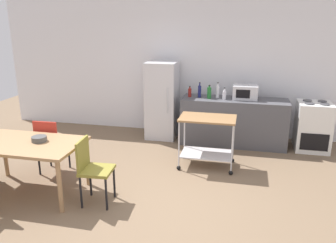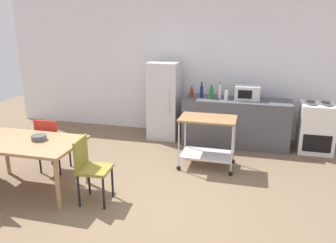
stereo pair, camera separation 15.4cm
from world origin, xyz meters
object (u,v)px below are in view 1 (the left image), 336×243
Objects in this scene: kitchen_cart at (207,134)px; fruit_bowl at (39,139)px; bottle_sparkling_water at (190,92)px; stove_oven at (313,126)px; dining_table at (27,148)px; bottle_soda at (209,93)px; chair_olive at (92,167)px; bottle_vinegar at (224,95)px; bottle_olive_oil at (200,91)px; chair_red at (50,142)px; microwave at (245,92)px; bottle_wine at (218,91)px; refrigerator at (162,100)px.

fruit_bowl is at bearing -147.76° from kitchen_cart.
stove_oven is at bearing 0.40° from bottle_sparkling_water.
kitchen_cart is (2.32, 1.45, -0.10)m from dining_table.
stove_oven reaches higher than kitchen_cart.
bottle_soda is at bearing -9.43° from bottle_sparkling_water.
bottle_vinegar reaches higher than chair_olive.
dining_table is 4.93m from stove_oven.
kitchen_cart is at bearing -146.46° from stove_oven.
chair_olive is 2.94m from bottle_olive_oil.
chair_olive is 3.02× the size of bottle_olive_oil.
microwave reaches higher than chair_red.
kitchen_cart is 2.57m from fruit_bowl.
kitchen_cart is 3.09× the size of bottle_olive_oil.
microwave is at bearing -146.73° from chair_red.
bottle_sparkling_water reaches higher than kitchen_cart.
bottle_soda is (0.39, -0.06, 0.03)m from bottle_sparkling_water.
fruit_bowl is (0.19, -0.56, 0.27)m from chair_red.
chair_olive reaches higher than dining_table.
bottle_sparkling_water is 0.71× the size of bottle_wine.
bottle_wine is at bearing 6.82° from bottle_olive_oil.
bottle_soda reaches higher than microwave.
bottle_wine is (2.36, 2.68, 0.35)m from dining_table.
refrigerator reaches higher than microwave.
bottle_wine is at bearing -3.07° from refrigerator.
chair_red is 0.57× the size of refrigerator.
fruit_bowl is (-3.99, -2.58, 0.33)m from stove_oven.
bottle_vinegar is at bearing -7.64° from refrigerator.
bottle_wine reaches higher than fruit_bowl.
bottle_soda is at bearing 95.39° from kitchen_cart.
bottle_wine is at bearing 141.78° from bottle_vinegar.
bottle_vinegar reaches higher than kitchen_cart.
bottle_vinegar is at bearing -34.02° from chair_olive.
bottle_olive_oil is 0.49m from bottle_vinegar.
dining_table is at bearing -148.02° from kitchen_cart.
chair_olive is 4.31× the size of fruit_bowl.
bottle_wine reaches higher than bottle_olive_oil.
chair_olive is 4.23× the size of bottle_sparkling_water.
stove_oven is at bearing 3.01° from bottle_vinegar.
chair_red is 3.61m from microwave.
stove_oven is at bearing 33.54° from kitchen_cart.
fruit_bowl is at bearing 107.14° from chair_red.
bottle_soda is at bearing -9.50° from refrigerator.
chair_red is at bearing -135.84° from bottle_olive_oil.
chair_red is at bearing -139.66° from bottle_wine.
stove_oven is 2.92m from refrigerator.
bottle_soda reaches higher than stove_oven.
refrigerator is at bearing 170.46° from bottle_sparkling_water.
bottle_olive_oil is at bearing 104.22° from kitchen_cart.
bottle_soda reaches higher than fruit_bowl.
bottle_wine reaches higher than microwave.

